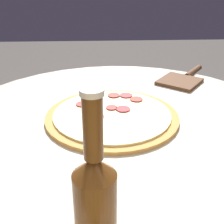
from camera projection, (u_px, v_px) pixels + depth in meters
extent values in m
cylinder|color=#B2A893|center=(120.00, 224.00, 1.01)|extent=(0.09, 0.09, 0.68)
cylinder|color=#B2A893|center=(121.00, 129.00, 0.85)|extent=(1.04, 1.04, 0.02)
cylinder|color=#C68E47|center=(112.00, 117.00, 0.88)|extent=(0.38, 0.38, 0.01)
cylinder|color=beige|center=(112.00, 114.00, 0.88)|extent=(0.33, 0.33, 0.01)
cylinder|color=maroon|center=(126.00, 95.00, 0.99)|extent=(0.04, 0.04, 0.00)
cylinder|color=maroon|center=(112.00, 108.00, 0.91)|extent=(0.03, 0.03, 0.00)
cylinder|color=maroon|center=(123.00, 109.00, 0.90)|extent=(0.04, 0.04, 0.00)
cylinder|color=maroon|center=(136.00, 99.00, 0.96)|extent=(0.04, 0.04, 0.00)
cylinder|color=maroon|center=(96.00, 116.00, 0.86)|extent=(0.04, 0.04, 0.00)
cylinder|color=maroon|center=(114.00, 95.00, 0.99)|extent=(0.04, 0.04, 0.00)
cylinder|color=maroon|center=(82.00, 104.00, 0.93)|extent=(0.03, 0.03, 0.00)
cylinder|color=#563314|center=(96.00, 214.00, 0.46)|extent=(0.06, 0.06, 0.14)
cone|color=#563314|center=(94.00, 167.00, 0.42)|extent=(0.06, 0.06, 0.03)
cylinder|color=#563314|center=(93.00, 128.00, 0.39)|extent=(0.03, 0.03, 0.09)
cylinder|color=silver|center=(92.00, 92.00, 0.37)|extent=(0.03, 0.03, 0.01)
cube|color=brown|center=(179.00, 81.00, 1.13)|extent=(0.19, 0.19, 0.01)
cylinder|color=brown|center=(193.00, 72.00, 1.23)|extent=(0.10, 0.12, 0.02)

